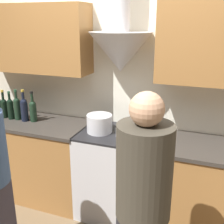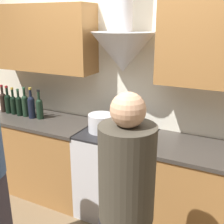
% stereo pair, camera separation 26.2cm
% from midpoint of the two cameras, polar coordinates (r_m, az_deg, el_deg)
% --- Properties ---
extents(wall_back, '(8.40, 0.61, 2.60)m').
position_cam_midpoint_polar(wall_back, '(2.88, -0.25, 7.85)').
color(wall_back, silver).
rests_on(wall_back, ground_plane).
extents(counter_left, '(1.28, 0.62, 0.92)m').
position_cam_midpoint_polar(counter_left, '(3.45, -17.35, -8.97)').
color(counter_left, '#9E6B38').
rests_on(counter_left, ground_plane).
extents(counter_right, '(1.22, 0.62, 0.92)m').
position_cam_midpoint_polar(counter_right, '(2.83, 16.99, -15.37)').
color(counter_right, '#9E6B38').
rests_on(counter_right, ground_plane).
extents(stove_range, '(0.72, 0.60, 0.92)m').
position_cam_midpoint_polar(stove_range, '(3.00, -1.86, -12.37)').
color(stove_range, silver).
rests_on(stove_range, ground_plane).
extents(wine_bottle_2, '(0.07, 0.07, 0.32)m').
position_cam_midpoint_polar(wine_bottle_2, '(3.47, -23.14, 0.92)').
color(wine_bottle_2, black).
rests_on(wine_bottle_2, counter_left).
extents(wine_bottle_3, '(0.07, 0.07, 0.32)m').
position_cam_midpoint_polar(wine_bottle_3, '(3.39, -22.06, 0.77)').
color(wine_bottle_3, black).
rests_on(wine_bottle_3, counter_left).
extents(wine_bottle_4, '(0.07, 0.07, 0.34)m').
position_cam_midpoint_polar(wine_bottle_4, '(3.34, -20.88, 0.86)').
color(wine_bottle_4, black).
rests_on(wine_bottle_4, counter_left).
extents(wine_bottle_5, '(0.08, 0.08, 0.35)m').
position_cam_midpoint_polar(wine_bottle_5, '(3.27, -19.64, 0.66)').
color(wine_bottle_5, black).
rests_on(wine_bottle_5, counter_left).
extents(wine_bottle_6, '(0.08, 0.08, 0.34)m').
position_cam_midpoint_polar(wine_bottle_6, '(3.23, -18.03, 0.39)').
color(wine_bottle_6, black).
rests_on(wine_bottle_6, counter_left).
extents(stock_pot, '(0.25, 0.25, 0.18)m').
position_cam_midpoint_polar(stock_pot, '(2.80, -5.24, -2.37)').
color(stock_pot, silver).
rests_on(stock_pot, stove_range).
extents(mixing_bowl, '(0.27, 0.27, 0.09)m').
position_cam_midpoint_polar(mixing_bowl, '(2.69, 0.90, -4.19)').
color(mixing_bowl, silver).
rests_on(mixing_bowl, stove_range).
extents(person_foreground_right, '(0.34, 0.34, 1.62)m').
position_cam_midpoint_polar(person_foreground_right, '(1.85, 2.09, -18.29)').
color(person_foreground_right, '#28282D').
rests_on(person_foreground_right, ground_plane).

